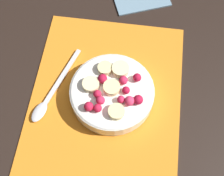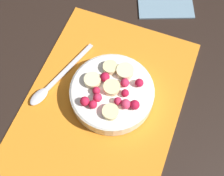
% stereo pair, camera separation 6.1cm
% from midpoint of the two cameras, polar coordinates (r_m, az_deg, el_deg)
% --- Properties ---
extents(ground_plane, '(3.00, 3.00, 0.00)m').
position_cam_midpoint_polar(ground_plane, '(0.64, -4.29, -4.76)').
color(ground_plane, black).
extents(placemat, '(0.46, 0.31, 0.01)m').
position_cam_midpoint_polar(placemat, '(0.64, -4.30, -4.66)').
color(placemat, orange).
rests_on(placemat, ground_plane).
extents(fruit_bowl, '(0.17, 0.17, 0.05)m').
position_cam_midpoint_polar(fruit_bowl, '(0.63, -2.77, -1.05)').
color(fruit_bowl, silver).
rests_on(fruit_bowl, placemat).
extents(spoon, '(0.19, 0.08, 0.01)m').
position_cam_midpoint_polar(spoon, '(0.67, -14.19, -2.09)').
color(spoon, silver).
rests_on(spoon, placemat).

